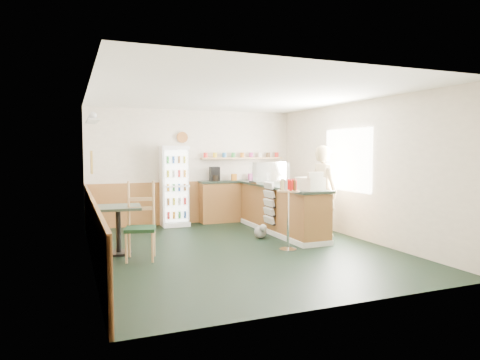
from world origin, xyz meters
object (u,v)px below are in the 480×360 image
shopkeeper (324,191)px  drinks_fridge (174,186)px  display_case (269,173)px  cash_register (310,184)px  cafe_table (118,220)px  cafe_chair (139,218)px  condiment_stand (288,203)px

shopkeeper → drinks_fridge: bearing=41.4°
shopkeeper → display_case: bearing=23.9°
cash_register → cafe_table: size_ratio=0.53×
display_case → cafe_chair: size_ratio=0.66×
display_case → condiment_stand: bearing=-106.8°
drinks_fridge → display_case: bearing=-30.1°
cash_register → drinks_fridge: bearing=109.5°
shopkeeper → condiment_stand: (-1.31, -0.91, -0.08)m
shopkeeper → condiment_stand: bearing=116.7°
cafe_chair → display_case: bearing=41.7°
drinks_fridge → cash_register: (1.90, -2.83, 0.20)m
shopkeeper → condiment_stand: size_ratio=1.50×
cash_register → cafe_chair: cafe_chair is taller
cash_register → shopkeeper: 0.95m
cash_register → shopkeeper: (0.70, 0.61, -0.21)m
cafe_table → cafe_chair: (0.29, -0.40, 0.08)m
cash_register → display_case: bearing=75.6°
drinks_fridge → display_case: (1.90, -1.10, 0.32)m
display_case → cash_register: (0.00, -1.73, -0.11)m
shopkeeper → cafe_table: bearing=83.7°
display_case → cash_register: display_case is taller
display_case → shopkeeper: size_ratio=0.45×
display_case → cash_register: bearing=-90.0°
cash_register → cafe_chair: (-3.11, 0.08, -0.48)m
shopkeeper → condiment_stand: shopkeeper is taller
cafe_table → cafe_chair: cafe_chair is taller
drinks_fridge → display_case: size_ratio=2.26×
drinks_fridge → cafe_table: (-1.50, -2.34, -0.35)m
cafe_chair → condiment_stand: bearing=5.0°
shopkeeper → cafe_chair: bearing=89.8°
display_case → cafe_chair: (-3.11, -1.65, -0.59)m
shopkeeper → cafe_chair: 3.86m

